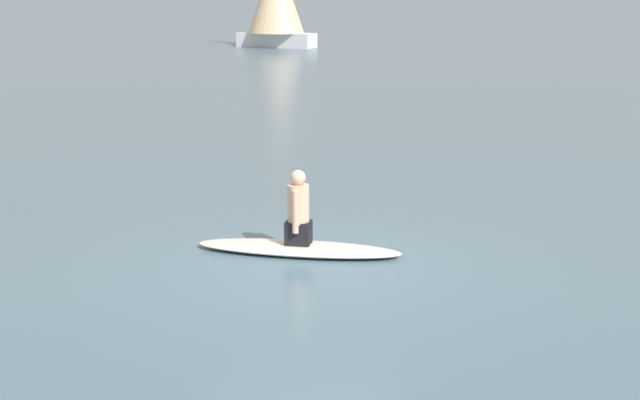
# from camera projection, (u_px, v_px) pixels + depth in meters

# --- Properties ---
(ground_plane) EXTENTS (400.00, 400.00, 0.00)m
(ground_plane) POSITION_uv_depth(u_px,v_px,m) (316.00, 267.00, 11.71)
(ground_plane) COLOR slate
(surfboard) EXTENTS (2.77, 1.99, 0.13)m
(surfboard) POSITION_uv_depth(u_px,v_px,m) (299.00, 248.00, 12.31)
(surfboard) COLOR silver
(surfboard) RESTS_ON ground
(person_paddler) EXTENTS (0.42, 0.42, 1.01)m
(person_paddler) POSITION_uv_depth(u_px,v_px,m) (298.00, 211.00, 12.19)
(person_paddler) COLOR black
(person_paddler) RESTS_ON surfboard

